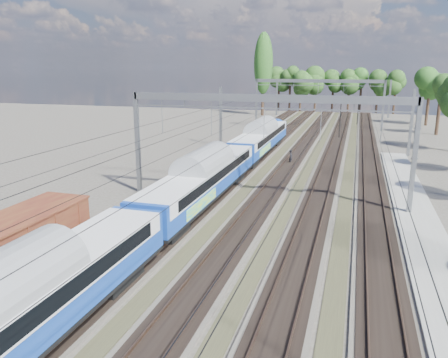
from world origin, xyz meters
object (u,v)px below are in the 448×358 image
(emu_train, at_px, (202,174))
(signal_far, at_px, (358,107))
(worker, at_px, (291,157))
(signal_near, at_px, (341,113))

(emu_train, height_order, signal_far, signal_far)
(emu_train, relative_size, signal_far, 12.33)
(emu_train, relative_size, worker, 40.37)
(emu_train, distance_m, signal_near, 40.49)
(emu_train, xyz_separation_m, signal_near, (9.13, 39.43, 1.38))
(worker, bearing_deg, emu_train, 167.30)
(signal_near, height_order, signal_far, signal_near)
(signal_far, bearing_deg, signal_near, -112.80)
(emu_train, xyz_separation_m, signal_far, (11.76, 58.78, 0.71))
(emu_train, height_order, signal_near, signal_near)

